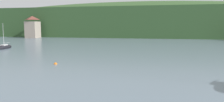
{
  "coord_description": "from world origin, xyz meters",
  "views": [
    {
      "loc": [
        5.28,
        19.29,
        6.0
      ],
      "look_at": [
        0.0,
        44.1,
        2.88
      ],
      "focal_mm": 34.32,
      "sensor_mm": 36.0,
      "label": 1
    }
  ],
  "objects": [
    {
      "name": "wooded_hillside",
      "position": [
        -2.12,
        140.57,
        6.07
      ],
      "size": [
        352.0,
        47.44,
        28.96
      ],
      "color": "#2D4C28",
      "rests_on": "ground_plane"
    },
    {
      "name": "shore_building_west",
      "position": [
        -50.87,
        108.16,
        4.85
      ],
      "size": [
        5.57,
        5.31,
        10.0
      ],
      "color": "gray",
      "rests_on": "ground_plane"
    },
    {
      "name": "mooring_buoy_far",
      "position": [
        -9.91,
        49.03,
        0.0
      ],
      "size": [
        0.53,
        0.53,
        0.53
      ],
      "primitive_type": "sphere",
      "color": "orange",
      "rests_on": "ground_plane"
    },
    {
      "name": "sailboat_far_6",
      "position": [
        -32.61,
        66.2,
        0.33
      ],
      "size": [
        2.71,
        6.5,
        6.73
      ],
      "rotation": [
        0.0,
        0.0,
        4.87
      ],
      "color": "black",
      "rests_on": "ground_plane"
    }
  ]
}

